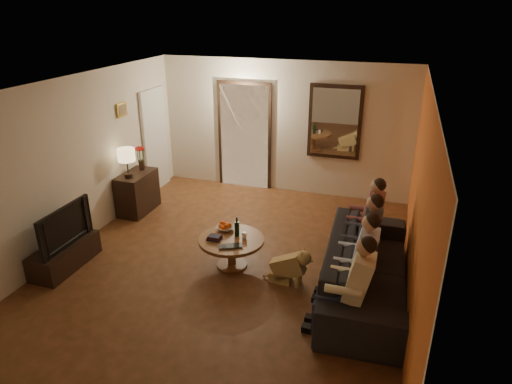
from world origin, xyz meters
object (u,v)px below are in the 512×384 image
(table_lamp, at_px, (127,163))
(coffee_table, at_px, (232,252))
(bowl, at_px, (225,228))
(wine_bottle, at_px, (237,226))
(laptop, at_px, (231,248))
(dog, at_px, (288,265))
(tv, at_px, (59,226))
(sofa, at_px, (367,268))
(person_a, at_px, (352,291))
(dresser, at_px, (138,192))
(tv_stand, at_px, (65,255))
(person_c, at_px, (363,241))
(person_b, at_px, (358,264))
(person_d, at_px, (367,222))

(table_lamp, xyz_separation_m, coffee_table, (2.30, -1.04, -0.78))
(bowl, height_order, wine_bottle, wine_bottle)
(laptop, bearing_deg, bowl, 92.31)
(dog, bearing_deg, coffee_table, 171.32)
(bowl, bearing_deg, tv, -155.26)
(sofa, bearing_deg, dog, 92.15)
(sofa, xyz_separation_m, coffee_table, (-1.92, 0.10, -0.16))
(person_a, xyz_separation_m, dog, (-0.93, 0.82, -0.32))
(dresser, relative_size, coffee_table, 0.88)
(sofa, height_order, bowl, sofa)
(tv_stand, xyz_separation_m, person_c, (4.12, 0.96, 0.42))
(person_a, distance_m, bowl, 2.34)
(person_a, bearing_deg, dog, 138.81)
(dresser, distance_m, person_b, 4.44)
(person_c, height_order, wine_bottle, person_c)
(person_b, relative_size, person_d, 1.00)
(laptop, bearing_deg, sofa, -21.21)
(person_d, relative_size, laptop, 3.65)
(table_lamp, bearing_deg, laptop, -28.71)
(dresser, height_order, person_c, person_c)
(table_lamp, height_order, laptop, table_lamp)
(wine_bottle, bearing_deg, sofa, -6.04)
(bowl, distance_m, laptop, 0.57)
(person_d, height_order, wine_bottle, person_d)
(dresser, relative_size, laptop, 2.52)
(table_lamp, distance_m, person_d, 4.15)
(table_lamp, distance_m, tv_stand, 1.97)
(person_a, height_order, person_d, same)
(dresser, height_order, wine_bottle, wine_bottle)
(sofa, distance_m, person_d, 0.93)
(dresser, height_order, person_a, person_a)
(person_b, relative_size, dog, 2.14)
(person_b, distance_m, coffee_table, 1.90)
(person_d, height_order, laptop, person_d)
(tv, height_order, dog, tv)
(tv_stand, bearing_deg, person_a, -3.33)
(tv_stand, relative_size, laptop, 3.30)
(person_a, distance_m, person_c, 1.20)
(person_b, relative_size, bowl, 4.63)
(laptop, bearing_deg, dresser, 120.46)
(table_lamp, distance_m, laptop, 2.79)
(dog, distance_m, coffee_table, 0.90)
(table_lamp, bearing_deg, dog, -20.90)
(tv, xyz_separation_m, dog, (3.19, 0.58, -0.38))
(dog, bearing_deg, person_a, -38.28)
(tv_stand, xyz_separation_m, person_a, (4.12, -0.24, 0.42))
(tv_stand, distance_m, bowl, 2.36)
(dresser, bearing_deg, bowl, -26.02)
(person_b, relative_size, wine_bottle, 3.87)
(table_lamp, distance_m, tv, 1.83)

